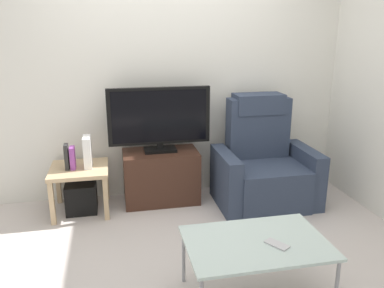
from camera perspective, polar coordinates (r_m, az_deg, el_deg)
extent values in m
plane|color=#BCB2AD|center=(3.37, -0.27, -14.01)|extent=(6.40, 6.40, 0.00)
cube|color=silver|center=(4.04, -3.56, 10.60)|extent=(6.40, 0.06, 2.60)
cube|color=#3D2319|center=(4.00, -4.57, -4.75)|extent=(0.75, 0.43, 0.53)
cube|color=black|center=(3.78, -4.21, -4.34)|extent=(0.69, 0.02, 0.02)
cube|color=black|center=(3.81, -4.32, -3.58)|extent=(0.34, 0.11, 0.04)
cube|color=black|center=(3.93, -4.70, -0.82)|extent=(0.32, 0.20, 0.03)
cube|color=black|center=(3.92, -4.71, -0.26)|extent=(0.06, 0.04, 0.05)
cube|color=black|center=(3.84, -4.82, 4.14)|extent=(1.01, 0.05, 0.56)
cube|color=black|center=(3.82, -4.77, 4.05)|extent=(0.93, 0.01, 0.51)
cube|color=#2D384C|center=(4.02, 10.67, -5.74)|extent=(0.70, 0.72, 0.42)
cube|color=#2D384C|center=(4.10, 9.63, 2.39)|extent=(0.64, 0.20, 0.62)
cube|color=#2D384C|center=(4.07, 9.70, 5.88)|extent=(0.50, 0.26, 0.20)
cube|color=#2D384C|center=(3.86, 4.92, -5.34)|extent=(0.14, 0.68, 0.56)
cube|color=#2D384C|center=(4.17, 16.08, -4.27)|extent=(0.14, 0.68, 0.56)
cube|color=tan|center=(3.86, -16.24, -3.58)|extent=(0.54, 0.54, 0.04)
cube|color=tan|center=(3.75, -19.86, -8.21)|extent=(0.04, 0.04, 0.41)
cube|color=tan|center=(3.71, -12.51, -7.88)|extent=(0.04, 0.04, 0.41)
cube|color=tan|center=(4.19, -19.03, -5.54)|extent=(0.04, 0.04, 0.41)
cube|color=tan|center=(4.15, -12.49, -5.20)|extent=(0.04, 0.04, 0.41)
cube|color=black|center=(3.97, -15.91, -7.46)|extent=(0.29, 0.29, 0.29)
cube|color=#262626|center=(3.81, -17.92, -1.81)|extent=(0.03, 0.11, 0.24)
cube|color=purple|center=(3.81, -17.11, -1.96)|extent=(0.04, 0.11, 0.21)
cube|color=white|center=(3.81, -15.08, -1.11)|extent=(0.07, 0.20, 0.30)
cube|color=#B2C6C1|center=(2.57, 9.41, -14.08)|extent=(0.90, 0.60, 0.02)
cylinder|color=gray|center=(2.80, -1.24, -16.11)|extent=(0.02, 0.02, 0.40)
cylinder|color=gray|center=(3.05, 14.96, -13.85)|extent=(0.02, 0.02, 0.40)
cube|color=#B7B7BC|center=(2.55, 12.35, -14.18)|extent=(0.14, 0.16, 0.01)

